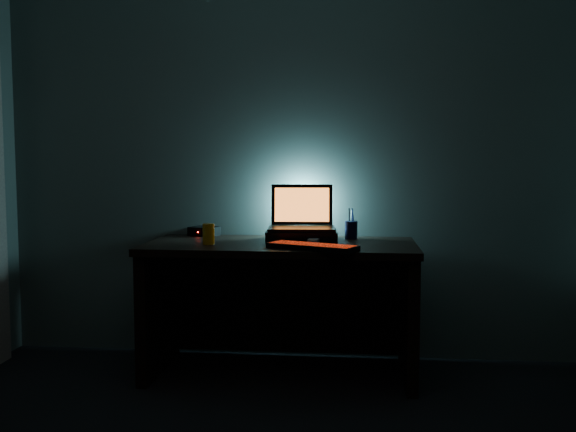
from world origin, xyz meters
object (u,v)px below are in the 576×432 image
(laptop, at_px, (302,219))
(juice_glass, at_px, (209,234))
(mouse, at_px, (314,241))
(pen_cup, at_px, (351,230))
(router, at_px, (204,231))
(keyboard, at_px, (312,247))

(laptop, xyz_separation_m, juice_glass, (-0.49, -0.26, -0.06))
(juice_glass, bearing_deg, laptop, 28.18)
(mouse, height_order, juice_glass, juice_glass)
(pen_cup, xyz_separation_m, router, (-0.90, 0.08, -0.03))
(pen_cup, bearing_deg, mouse, -125.26)
(keyboard, relative_size, mouse, 5.37)
(laptop, bearing_deg, juice_glass, -155.80)
(juice_glass, relative_size, router, 0.57)
(pen_cup, distance_m, router, 0.90)
(mouse, bearing_deg, router, 159.10)
(pen_cup, bearing_deg, juice_glass, -157.18)
(keyboard, height_order, router, router)
(mouse, bearing_deg, juice_glass, -169.15)
(laptop, height_order, pen_cup, laptop)
(mouse, relative_size, router, 0.46)
(keyboard, distance_m, router, 0.89)
(laptop, relative_size, pen_cup, 3.80)
(router, bearing_deg, pen_cup, 17.38)
(laptop, height_order, juice_glass, laptop)
(keyboard, bearing_deg, pen_cup, 92.07)
(juice_glass, height_order, router, juice_glass)
(laptop, distance_m, router, 0.63)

